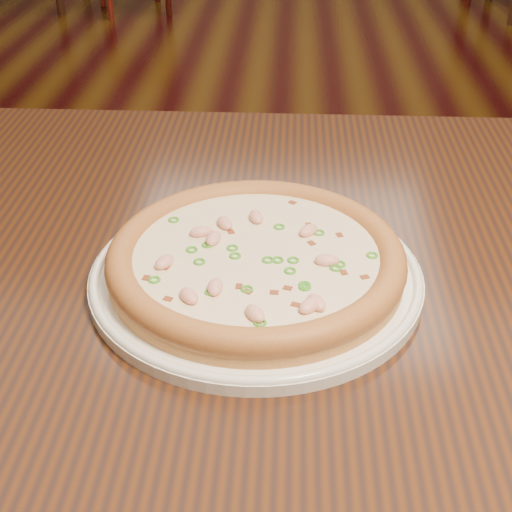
{
  "coord_description": "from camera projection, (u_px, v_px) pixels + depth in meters",
  "views": [
    {
      "loc": [
        0.05,
        -1.42,
        1.16
      ],
      "look_at": [
        0.02,
        -0.83,
        0.78
      ],
      "focal_mm": 50.0,
      "sensor_mm": 36.0,
      "label": 1
    }
  ],
  "objects": [
    {
      "name": "ground",
      "position": [
        266.0,
        335.0,
        1.82
      ],
      "size": [
        9.0,
        9.0,
        0.0
      ],
      "primitive_type": "plane",
      "color": "black"
    },
    {
      "name": "pizza",
      "position": [
        256.0,
        259.0,
        0.7
      ],
      "size": [
        0.29,
        0.29,
        0.03
      ],
      "color": "#C39143",
      "rests_on": "plate"
    },
    {
      "name": "plate",
      "position": [
        256.0,
        274.0,
        0.71
      ],
      "size": [
        0.33,
        0.33,
        0.02
      ],
      "color": "white",
      "rests_on": "hero_table"
    },
    {
      "name": "hero_table",
      "position": [
        364.0,
        330.0,
        0.81
      ],
      "size": [
        1.2,
        0.8,
        0.75
      ],
      "color": "black",
      "rests_on": "ground"
    }
  ]
}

